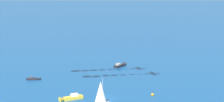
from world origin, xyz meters
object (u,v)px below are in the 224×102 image
motorboat_trailing (120,65)px  sailboat_near_centre (101,93)px  motorboat_offshore (70,98)px  marker_buoy (152,95)px  motorboat_mid_cluster (34,79)px

motorboat_trailing → sailboat_near_centre: bearing=-26.6°
sailboat_near_centre → motorboat_offshore: sailboat_near_centre is taller
sailboat_near_centre → marker_buoy: size_ratio=4.39×
motorboat_offshore → marker_buoy: (4.98, 29.56, -0.29)m
sailboat_near_centre → motorboat_trailing: bearing=153.4°
marker_buoy → sailboat_near_centre: bearing=-77.7°
sailboat_near_centre → marker_buoy: (-4.63, 21.27, -3.82)m
motorboat_offshore → motorboat_mid_cluster: motorboat_offshore is taller
sailboat_near_centre → motorboat_offshore: bearing=-139.2°
motorboat_offshore → motorboat_trailing: motorboat_offshore is taller
motorboat_offshore → sailboat_near_centre: bearing=40.8°
sailboat_near_centre → motorboat_mid_cluster: bearing=-159.6°
sailboat_near_centre → marker_buoy: sailboat_near_centre is taller
motorboat_trailing → motorboat_mid_cluster: (13.26, -44.14, -0.19)m
motorboat_trailing → motorboat_mid_cluster: size_ratio=1.31×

